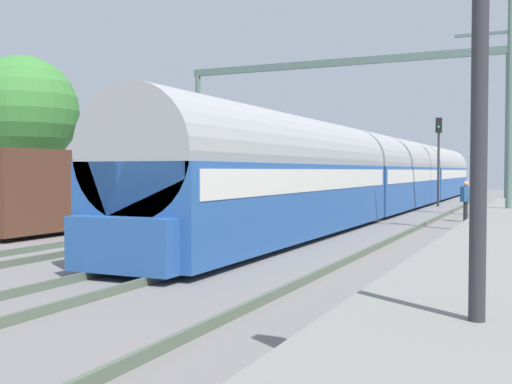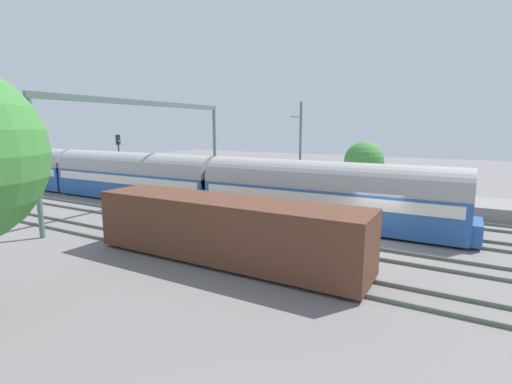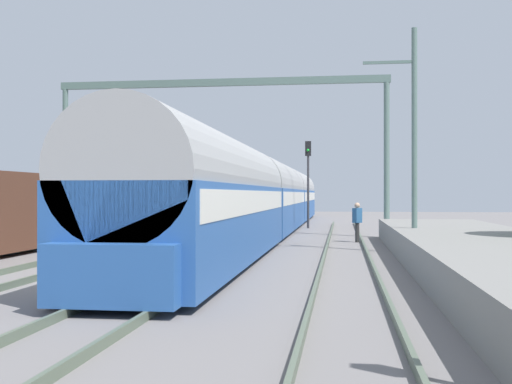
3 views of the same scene
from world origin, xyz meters
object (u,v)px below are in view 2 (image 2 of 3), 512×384
at_px(freight_car, 225,229).
at_px(catenary_gantry, 147,128).
at_px(railway_signal_far, 119,156).
at_px(person_crossing, 236,187).
at_px(passenger_train, 135,177).

bearing_deg(freight_car, catenary_gantry, 60.23).
bearing_deg(railway_signal_far, person_crossing, -76.13).
distance_m(freight_car, railway_signal_far, 21.19).
bearing_deg(catenary_gantry, railway_signal_far, 62.79).
bearing_deg(person_crossing, freight_car, 159.86).
height_order(passenger_train, person_crossing, passenger_train).
bearing_deg(passenger_train, person_crossing, -56.59).
relative_size(passenger_train, catenary_gantry, 2.94).
height_order(railway_signal_far, catenary_gantry, catenary_gantry).
bearing_deg(freight_car, person_crossing, 30.41).
xyz_separation_m(railway_signal_far, catenary_gantry, (-3.97, -7.73, 2.53)).
height_order(freight_car, railway_signal_far, railway_signal_far).
distance_m(passenger_train, freight_car, 16.72).
distance_m(passenger_train, person_crossing, 8.45).
xyz_separation_m(passenger_train, railway_signal_far, (1.92, 3.95, 1.42)).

